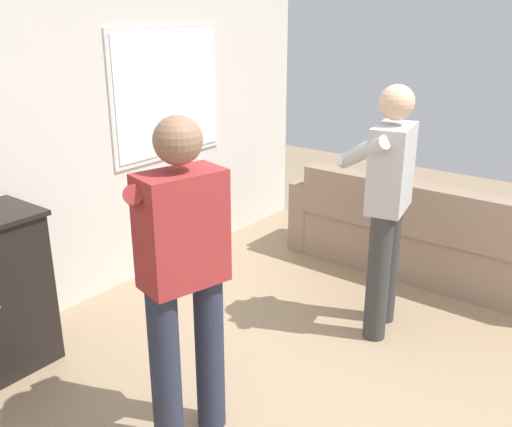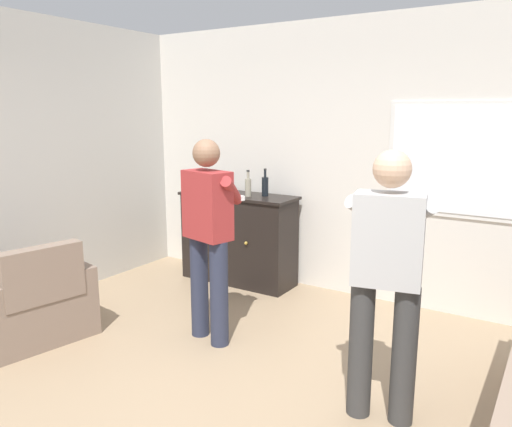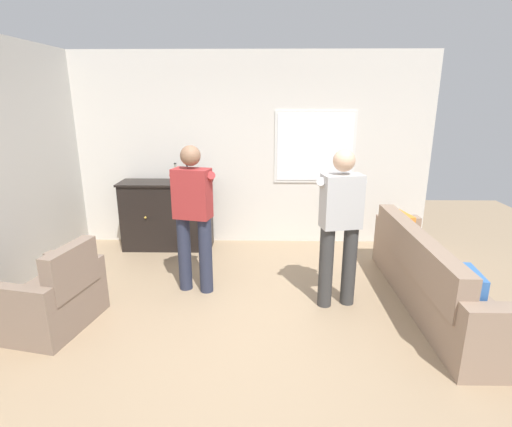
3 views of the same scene
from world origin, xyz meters
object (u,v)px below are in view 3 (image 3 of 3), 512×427
person_standing_left (193,212)px  sideboard_cabinet (168,215)px  couch (428,277)px  bottle_wine_green (176,175)px  person_standing_right (340,222)px  bottle_liquor_amber (187,173)px  armchair (55,299)px

person_standing_left → sideboard_cabinet: bearing=115.1°
couch → bottle_wine_green: 3.49m
sideboard_cabinet → person_standing_right: person_standing_right is taller
couch → bottle_liquor_amber: bottle_liquor_amber is taller
person_standing_right → bottle_wine_green: bearing=141.8°
person_standing_right → person_standing_left: bearing=169.0°
armchair → sideboard_cabinet: size_ratio=0.75×
couch → bottle_wine_green: size_ratio=9.06×
sideboard_cabinet → bottle_liquor_amber: bottle_liquor_amber is taller
bottle_wine_green → person_standing_left: size_ratio=0.17×
couch → person_standing_left: person_standing_left is taller
couch → sideboard_cabinet: (-3.16, 1.65, 0.18)m
bottle_wine_green → person_standing_right: person_standing_right is taller
bottle_liquor_amber → armchair: bearing=-112.7°
sideboard_cabinet → person_standing_right: 2.78m
person_standing_left → person_standing_right: 1.60m
couch → armchair: armchair is taller
armchair → person_standing_left: 1.61m
bottle_wine_green → couch: bearing=-28.1°
armchair → person_standing_left: bearing=32.7°
bottle_wine_green → bottle_liquor_amber: (0.14, 0.11, 0.00)m
bottle_wine_green → bottle_liquor_amber: bottle_liquor_amber is taller
armchair → person_standing_left: person_standing_left is taller
sideboard_cabinet → person_standing_left: person_standing_left is taller
sideboard_cabinet → bottle_liquor_amber: 0.69m
person_standing_right → couch: bearing=-0.4°
couch → person_standing_right: 1.15m
bottle_wine_green → person_standing_right: bearing=-38.2°
sideboard_cabinet → person_standing_right: (2.19, -1.65, 0.44)m
bottle_wine_green → bottle_liquor_amber: size_ratio=0.95×
bottle_wine_green → bottle_liquor_amber: bearing=37.6°
armchair → person_standing_right: (2.80, 0.49, 0.65)m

